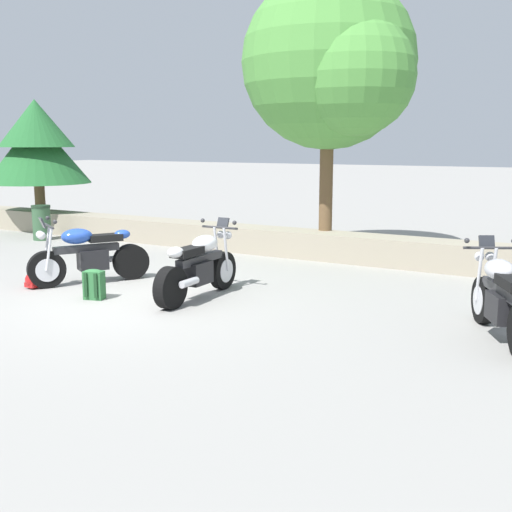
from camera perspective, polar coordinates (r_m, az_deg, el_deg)
name	(u,v)px	position (r m, az deg, el deg)	size (l,w,h in m)	color
ground_plane	(125,300)	(9.83, -11.83, -3.97)	(120.00, 120.00, 0.00)	gray
stone_wall	(274,241)	(13.65, 1.63, 1.37)	(36.00, 0.80, 0.55)	gray
motorcycle_blue_near_left	(88,256)	(11.05, -14.99, 0.04)	(1.23, 1.85, 1.18)	black
motorcycle_white_centre	(199,267)	(9.72, -5.18, -1.01)	(0.67, 2.06, 1.18)	black
motorcycle_silver_far_right	(503,300)	(8.22, 21.48, -3.76)	(1.16, 1.90, 1.18)	black
rider_backpack	(94,284)	(9.97, -14.47, -2.44)	(0.34, 0.31, 0.47)	#2D6B38
rider_helmet	(33,280)	(11.01, -19.56, -2.09)	(0.28, 0.28, 0.28)	#B21919
pine_tree_far_left	(37,143)	(18.10, -19.29, 9.64)	(2.78, 2.78, 2.98)	brown
leafy_tree_mid_left	(334,65)	(13.20, 7.09, 16.83)	(3.71, 3.53, 5.21)	brown
trash_bin	(42,222)	(16.46, -18.88, 2.89)	(0.46, 0.46, 0.86)	#335638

